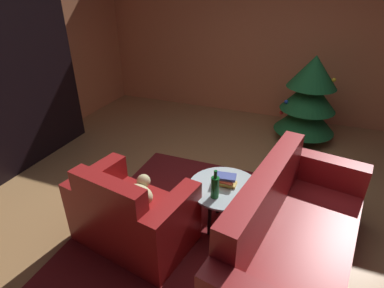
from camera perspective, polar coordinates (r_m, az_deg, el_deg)
ground_plane at (r=3.46m, az=6.96°, el=-11.41°), size 7.41×7.41×0.00m
wall_back at (r=5.51m, az=15.87°, el=18.69°), size 6.29×0.06×2.77m
area_rug at (r=3.17m, az=3.20°, el=-15.60°), size 2.41×2.38×0.01m
bookshelf_unit at (r=4.56m, az=-29.12°, el=10.12°), size 0.39×1.81×2.12m
armchair_red at (r=2.93m, az=-11.08°, el=-12.88°), size 1.15×0.84×0.83m
couch_red at (r=2.76m, az=17.80°, el=-16.69°), size 1.12×2.02×0.90m
coffee_table at (r=2.97m, az=6.02°, el=-8.57°), size 0.69×0.69×0.48m
book_stack_on_table at (r=2.95m, az=6.19°, el=-6.54°), size 0.22×0.19×0.10m
bottle_on_table at (r=2.74m, az=4.28°, el=-7.92°), size 0.07×0.07×0.28m
decorated_tree at (r=4.86m, az=20.87°, el=7.93°), size 0.89×0.89×1.29m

